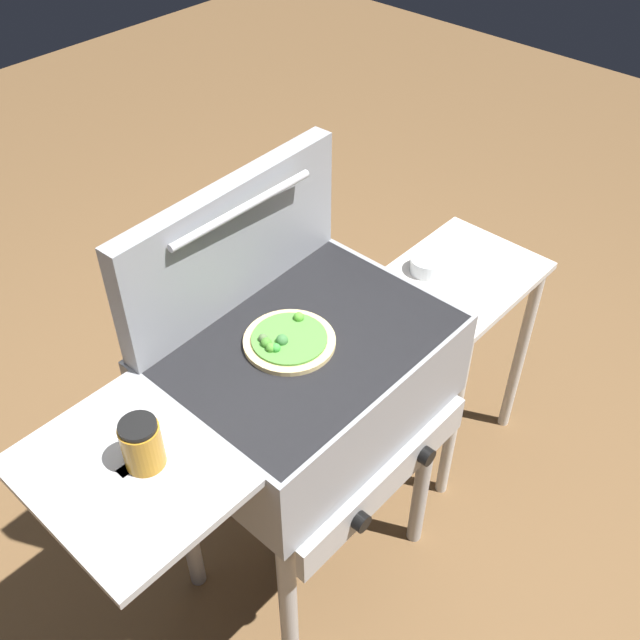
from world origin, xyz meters
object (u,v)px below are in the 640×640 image
object	(u,v)px
sauce_jar	(142,444)
topping_bowl_near	(428,265)
pizza_veggie	(288,340)
grill	(303,388)
prep_table	(455,323)

from	to	relation	value
sauce_jar	topping_bowl_near	distance (m)	1.06
pizza_veggie	sauce_jar	size ratio (longest dim) A/B	1.91
grill	pizza_veggie	bearing A→B (deg)	141.56
pizza_veggie	topping_bowl_near	size ratio (longest dim) A/B	1.98
grill	prep_table	xyz separation A→B (m)	(0.67, 0.00, -0.25)
pizza_veggie	prep_table	xyz separation A→B (m)	(0.70, -0.01, -0.40)
grill	topping_bowl_near	xyz separation A→B (m)	(0.61, 0.08, -0.03)
pizza_veggie	prep_table	world-z (taller)	pizza_veggie
prep_table	topping_bowl_near	xyz separation A→B (m)	(-0.07, 0.08, 0.22)
grill	sauce_jar	size ratio (longest dim) A/B	9.10
grill	pizza_veggie	distance (m)	0.16
grill	sauce_jar	distance (m)	0.47
grill	sauce_jar	xyz separation A→B (m)	(-0.43, -0.01, 0.20)
sauce_jar	topping_bowl_near	bearing A→B (deg)	5.12
pizza_veggie	topping_bowl_near	bearing A→B (deg)	5.91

